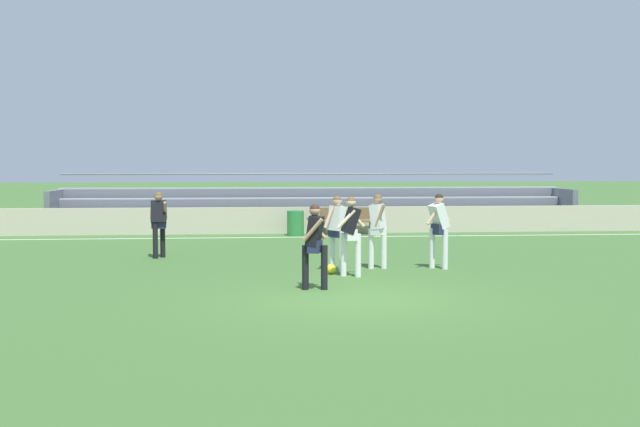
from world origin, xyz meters
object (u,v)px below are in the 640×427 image
Objects in this scene: bleacher_stand at (316,206)px; player_dark_pressing_high at (351,229)px; trash_bin at (295,223)px; player_dark_overlapping at (159,219)px; soccer_ball at (331,269)px; player_white_on_ball at (378,224)px; bench_centre_sideline at (347,218)px; player_dark_wide_left at (315,239)px; player_white_dropping_back at (439,224)px; player_white_wide_right at (337,226)px.

bleacher_stand is 12.30m from player_dark_pressing_high.
trash_bin is 6.89m from player_dark_overlapping.
player_dark_pressing_high is at bearing -46.70° from soccer_ball.
bleacher_stand is 9.89m from player_dark_overlapping.
bleacher_stand is 11.16× the size of player_white_on_ball.
player_dark_overlapping reaches higher than bench_centre_sideline.
player_dark_wide_left is at bearing -95.02° from bleacher_stand.
player_white_dropping_back is (2.79, -8.29, 0.61)m from trash_bin.
player_dark_pressing_high reaches higher than player_white_on_ball.
player_dark_pressing_high is 1.04× the size of player_dark_wide_left.
soccer_ball is (-0.70, -11.89, -0.70)m from bleacher_stand.
player_white_dropping_back is 7.79× the size of soccer_ball.
player_dark_pressing_high reaches higher than bench_centre_sideline.
bench_centre_sideline is at bearing -73.32° from bleacher_stand.
player_dark_overlapping is at bearing -132.90° from bench_centre_sideline.
bench_centre_sideline is 1.78m from trash_bin.
player_dark_overlapping reaches higher than trash_bin.
player_white_dropping_back is at bearing 14.18° from soccer_ball.
bleacher_stand is 3.13m from trash_bin.
bench_centre_sideline is 1.05× the size of player_white_dropping_back.
player_white_wide_right is 1.02× the size of player_dark_wide_left.
player_dark_pressing_high reaches higher than trash_bin.
player_white_on_ball is at bearing 33.91° from soccer_ball.
bench_centre_sideline reaches higher than soccer_ball.
player_dark_overlapping is at bearing -123.71° from trash_bin.
player_dark_pressing_high is 1.02× the size of player_dark_overlapping.
player_dark_wide_left is (-0.72, -2.58, -0.03)m from player_white_wide_right.
player_dark_pressing_high is (0.19, -0.94, 0.02)m from player_white_wide_right.
bleacher_stand is 11.14× the size of player_dark_pressing_high.
player_white_wide_right is at bearing 70.33° from soccer_ball.
player_white_dropping_back reaches higher than soccer_ball.
soccer_ball is at bearing -146.09° from player_white_on_ball.
soccer_ball is (-0.19, -0.53, -0.89)m from player_white_wide_right.
player_white_dropping_back reaches higher than player_white_wide_right.
player_white_wide_right is at bearing -165.90° from player_white_on_ball.
bench_centre_sideline is 8.79m from player_white_wide_right.
player_white_dropping_back is 4.08m from player_dark_wide_left.
trash_bin is at bearing 108.62° from player_white_dropping_back.
trash_bin is 0.50× the size of player_dark_wide_left.
player_dark_wide_left is (-0.28, -10.98, 0.56)m from trash_bin.
player_dark_wide_left is at bearing -91.44° from trash_bin.
player_white_on_ball is 1.04× the size of player_dark_wide_left.
player_dark_pressing_high is at bearing -154.17° from player_white_dropping_back.
player_white_wide_right is at bearing 74.48° from player_dark_wide_left.
bench_centre_sideline is 1.07× the size of player_white_wide_right.
player_dark_pressing_high is 1.00× the size of player_white_on_ball.
player_dark_wide_left is 6.34m from player_dark_overlapping.
bleacher_stand is 86.43× the size of soccer_ball.
player_white_on_ball is 1.66m from soccer_ball.
player_dark_overlapping is (-4.25, 2.69, -0.00)m from player_white_wide_right.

